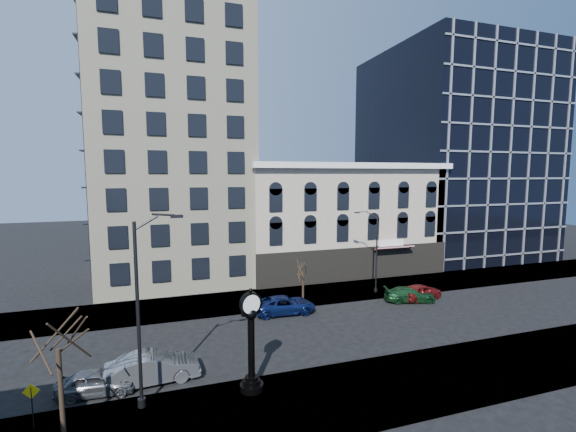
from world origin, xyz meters
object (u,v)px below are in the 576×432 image
object	(u,v)px
warning_sign	(32,398)
car_near_b	(153,367)
street_lamp_near	(152,259)
car_near_a	(97,382)
street_clock	(251,345)

from	to	relation	value
warning_sign	car_near_b	xyz separation A→B (m)	(4.92, 2.72, -0.75)
street_lamp_near	car_near_a	size ratio (longest dim) A/B	2.47
street_clock	car_near_a	xyz separation A→B (m)	(-7.62, 2.28, -1.92)
street_clock	car_near_b	xyz separation A→B (m)	(-4.89, 2.63, -1.76)
street_lamp_near	car_near_b	xyz separation A→B (m)	(-0.22, 2.38, -6.50)
street_lamp_near	car_near_a	xyz separation A→B (m)	(-2.95, 2.03, -6.66)
car_near_b	warning_sign	bearing A→B (deg)	114.43
car_near_a	car_near_b	distance (m)	2.75
warning_sign	car_near_a	distance (m)	3.35
street_clock	street_lamp_near	xyz separation A→B (m)	(-4.67, 0.25, 4.74)
street_lamp_near	car_near_b	distance (m)	6.93
street_clock	car_near_a	world-z (taller)	street_clock
car_near_a	car_near_b	size ratio (longest dim) A/B	0.78
street_lamp_near	warning_sign	bearing A→B (deg)	179.08
car_near_a	car_near_b	world-z (taller)	car_near_b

